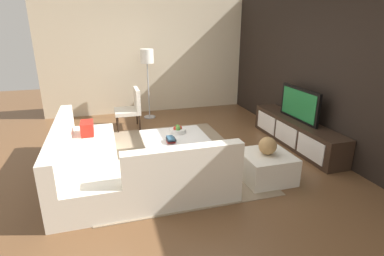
{
  "coord_description": "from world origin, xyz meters",
  "views": [
    {
      "loc": [
        4.53,
        -0.97,
        2.18
      ],
      "look_at": [
        -0.09,
        0.4,
        0.51
      ],
      "focal_mm": 28.31,
      "sensor_mm": 36.0,
      "label": 1
    }
  ],
  "objects_px": {
    "television": "(299,104)",
    "sectional_couch": "(116,166)",
    "coffee_table": "(175,147)",
    "accent_chair_near": "(132,106)",
    "book_stack": "(171,140)",
    "ottoman": "(266,167)",
    "decorative_ball": "(268,146)",
    "floor_lamp": "(147,61)",
    "fruit_bowl": "(178,130)",
    "media_console": "(296,133)"
  },
  "relations": [
    {
      "from": "media_console",
      "to": "fruit_bowl",
      "type": "bearing_deg",
      "value": -97.23
    },
    {
      "from": "decorative_ball",
      "to": "television",
      "type": "bearing_deg",
      "value": 130.18
    },
    {
      "from": "book_stack",
      "to": "floor_lamp",
      "type": "bearing_deg",
      "value": 178.61
    },
    {
      "from": "accent_chair_near",
      "to": "decorative_ball",
      "type": "relative_size",
      "value": 3.37
    },
    {
      "from": "ottoman",
      "to": "sectional_couch",
      "type": "bearing_deg",
      "value": -103.0
    },
    {
      "from": "book_stack",
      "to": "media_console",
      "type": "bearing_deg",
      "value": 92.86
    },
    {
      "from": "book_stack",
      "to": "television",
      "type": "bearing_deg",
      "value": 92.86
    },
    {
      "from": "ottoman",
      "to": "fruit_bowl",
      "type": "relative_size",
      "value": 2.5
    },
    {
      "from": "ottoman",
      "to": "book_stack",
      "type": "height_order",
      "value": "book_stack"
    },
    {
      "from": "ottoman",
      "to": "television",
      "type": "bearing_deg",
      "value": 130.18
    },
    {
      "from": "sectional_couch",
      "to": "ottoman",
      "type": "bearing_deg",
      "value": 77.0
    },
    {
      "from": "book_stack",
      "to": "ottoman",
      "type": "bearing_deg",
      "value": 53.77
    },
    {
      "from": "floor_lamp",
      "to": "decorative_ball",
      "type": "relative_size",
      "value": 6.33
    },
    {
      "from": "accent_chair_near",
      "to": "ottoman",
      "type": "xyz_separation_m",
      "value": [
        2.92,
        1.63,
        -0.29
      ]
    },
    {
      "from": "sectional_couch",
      "to": "coffee_table",
      "type": "relative_size",
      "value": 2.38
    },
    {
      "from": "coffee_table",
      "to": "accent_chair_near",
      "type": "bearing_deg",
      "value": -163.69
    },
    {
      "from": "coffee_table",
      "to": "accent_chair_near",
      "type": "relative_size",
      "value": 1.23
    },
    {
      "from": "television",
      "to": "ottoman",
      "type": "relative_size",
      "value": 1.52
    },
    {
      "from": "media_console",
      "to": "accent_chair_near",
      "type": "bearing_deg",
      "value": -124.04
    },
    {
      "from": "media_console",
      "to": "coffee_table",
      "type": "height_order",
      "value": "media_console"
    },
    {
      "from": "coffee_table",
      "to": "decorative_ball",
      "type": "xyz_separation_m",
      "value": [
        1.11,
        1.1,
        0.33
      ]
    },
    {
      "from": "television",
      "to": "sectional_couch",
      "type": "xyz_separation_m",
      "value": [
        0.53,
        -3.3,
        -0.52
      ]
    },
    {
      "from": "accent_chair_near",
      "to": "sectional_couch",
      "type": "bearing_deg",
      "value": -3.08
    },
    {
      "from": "accent_chair_near",
      "to": "book_stack",
      "type": "height_order",
      "value": "accent_chair_near"
    },
    {
      "from": "floor_lamp",
      "to": "decorative_ball",
      "type": "xyz_separation_m",
      "value": [
        3.58,
        1.15,
        -0.83
      ]
    },
    {
      "from": "media_console",
      "to": "fruit_bowl",
      "type": "xyz_separation_m",
      "value": [
        -0.28,
        -2.2,
        0.18
      ]
    },
    {
      "from": "ottoman",
      "to": "accent_chair_near",
      "type": "bearing_deg",
      "value": -150.87
    },
    {
      "from": "coffee_table",
      "to": "fruit_bowl",
      "type": "height_order",
      "value": "fruit_bowl"
    },
    {
      "from": "sectional_couch",
      "to": "media_console",
      "type": "bearing_deg",
      "value": 99.08
    },
    {
      "from": "book_stack",
      "to": "accent_chair_near",
      "type": "bearing_deg",
      "value": -168.54
    },
    {
      "from": "television",
      "to": "sectional_couch",
      "type": "height_order",
      "value": "television"
    },
    {
      "from": "ottoman",
      "to": "book_stack",
      "type": "bearing_deg",
      "value": -126.23
    },
    {
      "from": "decorative_ball",
      "to": "floor_lamp",
      "type": "bearing_deg",
      "value": -162.18
    },
    {
      "from": "sectional_couch",
      "to": "book_stack",
      "type": "bearing_deg",
      "value": 114.68
    },
    {
      "from": "sectional_couch",
      "to": "floor_lamp",
      "type": "distance_m",
      "value": 3.41
    },
    {
      "from": "floor_lamp",
      "to": "accent_chair_near",
      "type": "bearing_deg",
      "value": -35.9
    },
    {
      "from": "television",
      "to": "coffee_table",
      "type": "relative_size",
      "value": 1.0
    },
    {
      "from": "accent_chair_near",
      "to": "decorative_ball",
      "type": "bearing_deg",
      "value": 37.03
    },
    {
      "from": "media_console",
      "to": "book_stack",
      "type": "xyz_separation_m",
      "value": [
        0.12,
        -2.41,
        0.18
      ]
    },
    {
      "from": "floor_lamp",
      "to": "book_stack",
      "type": "height_order",
      "value": "floor_lamp"
    },
    {
      "from": "sectional_couch",
      "to": "fruit_bowl",
      "type": "distance_m",
      "value": 1.37
    },
    {
      "from": "fruit_bowl",
      "to": "book_stack",
      "type": "bearing_deg",
      "value": -28.41
    },
    {
      "from": "fruit_bowl",
      "to": "coffee_table",
      "type": "bearing_deg",
      "value": -28.83
    },
    {
      "from": "media_console",
      "to": "accent_chair_near",
      "type": "relative_size",
      "value": 2.67
    },
    {
      "from": "sectional_couch",
      "to": "book_stack",
      "type": "xyz_separation_m",
      "value": [
        -0.41,
        0.88,
        0.15
      ]
    },
    {
      "from": "sectional_couch",
      "to": "floor_lamp",
      "type": "xyz_separation_m",
      "value": [
        -3.09,
        0.95,
        1.08
      ]
    },
    {
      "from": "media_console",
      "to": "fruit_bowl",
      "type": "distance_m",
      "value": 2.22
    },
    {
      "from": "sectional_couch",
      "to": "coffee_table",
      "type": "xyz_separation_m",
      "value": [
        -0.63,
        1.0,
        -0.08
      ]
    },
    {
      "from": "coffee_table",
      "to": "book_stack",
      "type": "bearing_deg",
      "value": -28.06
    },
    {
      "from": "sectional_couch",
      "to": "coffee_table",
      "type": "distance_m",
      "value": 1.18
    }
  ]
}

